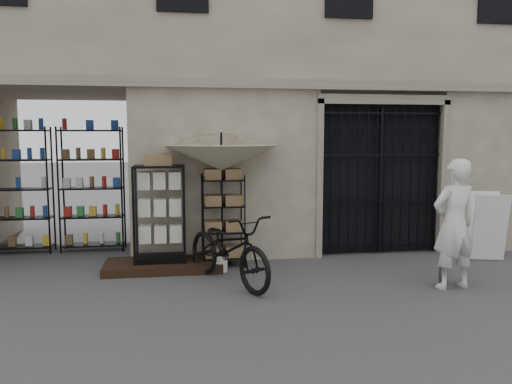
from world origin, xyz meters
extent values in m
plane|color=#232326|center=(0.00, 0.00, 0.00)|extent=(80.00, 80.00, 0.00)
cube|color=tan|center=(0.00, 4.00, 4.50)|extent=(14.00, 4.00, 9.00)
cube|color=black|center=(-4.50, 2.80, 1.50)|extent=(3.00, 1.70, 3.00)
cube|color=black|center=(-4.55, 3.30, 1.25)|extent=(2.70, 0.50, 2.50)
cube|color=black|center=(1.75, 2.28, 1.50)|extent=(2.50, 0.06, 3.00)
cube|color=black|center=(1.75, 2.12, 1.45)|extent=(0.05, 0.05, 2.80)
cube|color=black|center=(-2.40, 1.55, 0.07)|extent=(2.00, 0.90, 0.15)
cube|color=black|center=(-2.45, 1.59, 0.20)|extent=(0.84, 0.52, 0.09)
cube|color=silver|center=(-2.45, 1.34, 0.98)|extent=(0.78, 0.02, 1.55)
cube|color=silver|center=(-2.45, 1.59, 0.89)|extent=(0.71, 0.38, 1.29)
cube|color=olive|center=(-2.45, 1.59, 1.86)|extent=(0.47, 0.36, 0.18)
cube|color=black|center=(-1.35, 1.71, 0.82)|extent=(0.77, 0.58, 1.64)
cube|color=olive|center=(-1.35, 1.71, 0.77)|extent=(0.65, 0.47, 1.23)
cylinder|color=black|center=(-1.38, 1.62, 1.19)|extent=(0.04, 0.04, 2.38)
imported|color=tan|center=(-1.38, 1.62, 2.05)|extent=(1.80, 1.83, 1.60)
cylinder|color=silver|center=(-1.43, 1.31, 0.11)|extent=(0.31, 0.31, 0.23)
imported|color=black|center=(-1.36, 0.57, 0.00)|extent=(1.19, 1.35, 2.15)
cylinder|color=#464951|center=(1.94, 0.00, 0.37)|extent=(0.14, 0.14, 0.73)
imported|color=silver|center=(1.98, -0.18, 0.00)|extent=(1.00, 2.06, 0.47)
cube|color=silver|center=(3.50, 1.19, 0.64)|extent=(0.65, 0.46, 1.24)
cube|color=silver|center=(3.62, 1.55, 0.64)|extent=(0.65, 0.46, 1.24)
camera|label=1|loc=(-2.08, -7.05, 2.29)|focal=35.00mm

